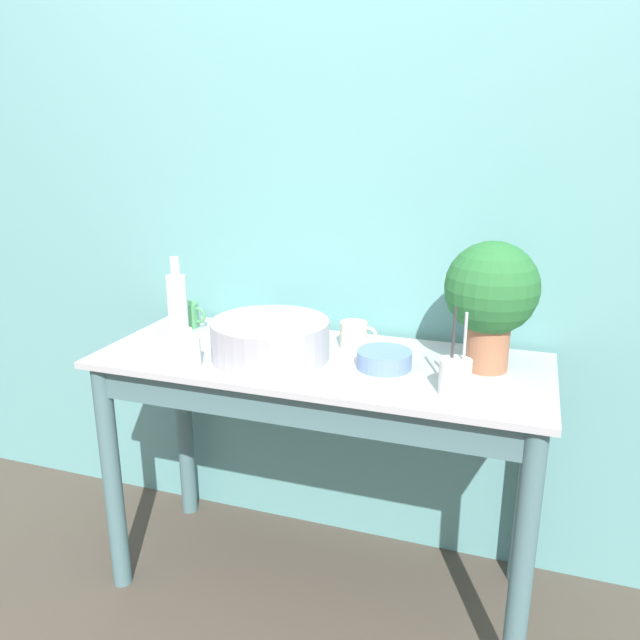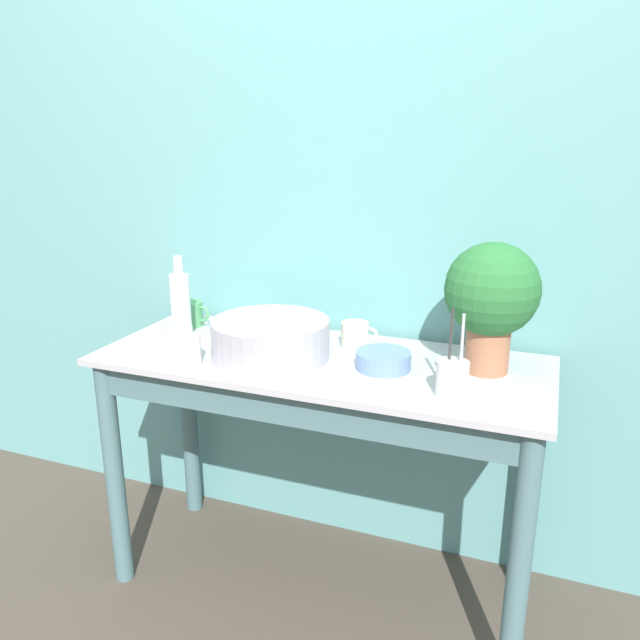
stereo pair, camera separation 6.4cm
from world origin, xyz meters
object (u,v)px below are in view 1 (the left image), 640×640
(bowl_wash_large, at_px, (270,339))
(bottle_tall, at_px, (178,306))
(mug_green, at_px, (186,315))
(mug_cream, at_px, (354,335))
(bowl_small_blue, at_px, (384,359))
(potted_plant, at_px, (491,294))
(bottle_short, at_px, (187,350))
(utensil_cup, at_px, (455,376))

(bowl_wash_large, distance_m, bottle_tall, 0.36)
(bottle_tall, height_order, mug_green, bottle_tall)
(bottle_tall, bearing_deg, mug_cream, 10.60)
(bowl_small_blue, bearing_deg, potted_plant, 17.34)
(bowl_wash_large, relative_size, bottle_short, 3.17)
(potted_plant, xyz_separation_m, mug_green, (-1.02, 0.07, -0.18))
(utensil_cup, bearing_deg, bottle_short, -176.89)
(mug_green, relative_size, utensil_cup, 0.54)
(bottle_tall, bearing_deg, bowl_small_blue, -2.97)
(mug_cream, distance_m, bowl_small_blue, 0.19)
(potted_plant, relative_size, mug_cream, 3.09)
(potted_plant, height_order, bottle_short, potted_plant)
(bottle_tall, bearing_deg, potted_plant, 2.98)
(mug_green, relative_size, bowl_small_blue, 0.78)
(bowl_wash_large, height_order, bottle_tall, bottle_tall)
(potted_plant, relative_size, bottle_tall, 1.35)
(bottle_tall, relative_size, mug_cream, 2.28)
(bottle_short, distance_m, utensil_cup, 0.77)
(bottle_tall, distance_m, bowl_small_blue, 0.70)
(bottle_tall, relative_size, bowl_small_blue, 1.72)
(mug_cream, height_order, bowl_small_blue, mug_cream)
(bowl_small_blue, xyz_separation_m, utensil_cup, (0.22, -0.13, 0.02))
(bottle_short, xyz_separation_m, bowl_small_blue, (0.55, 0.17, -0.02))
(bottle_short, xyz_separation_m, mug_green, (-0.20, 0.33, -0.00))
(bottle_tall, bearing_deg, utensil_cup, -10.06)
(bowl_small_blue, bearing_deg, mug_cream, 132.45)
(bowl_small_blue, height_order, utensil_cup, utensil_cup)
(mug_cream, bearing_deg, bottle_short, -143.33)
(bottle_tall, xyz_separation_m, mug_cream, (0.57, 0.11, -0.07))
(bowl_small_blue, bearing_deg, mug_green, 167.73)
(bottle_short, height_order, mug_cream, bottle_short)
(bowl_wash_large, xyz_separation_m, mug_cream, (0.22, 0.17, -0.02))
(potted_plant, bearing_deg, mug_cream, 172.31)
(potted_plant, relative_size, mug_green, 2.99)
(bowl_wash_large, bearing_deg, utensil_cup, -10.15)
(mug_green, bearing_deg, utensil_cup, -16.67)
(bottle_tall, height_order, utensil_cup, bottle_tall)
(bottle_short, xyz_separation_m, mug_cream, (0.42, 0.31, -0.01))
(bottle_tall, height_order, bottle_short, bottle_tall)
(mug_green, bearing_deg, potted_plant, -4.18)
(bowl_small_blue, distance_m, utensil_cup, 0.25)
(bowl_small_blue, bearing_deg, bowl_wash_large, -175.82)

